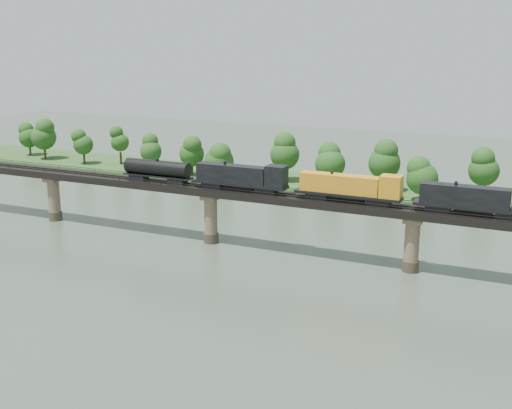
% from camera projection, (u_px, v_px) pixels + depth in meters
% --- Properties ---
extents(ground, '(400.00, 400.00, 0.00)m').
position_uv_depth(ground, '(124.00, 295.00, 103.34)').
color(ground, '#364435').
rests_on(ground, ground).
extents(far_bank, '(300.00, 24.00, 1.60)m').
position_uv_depth(far_bank, '(304.00, 183.00, 178.12)').
color(far_bank, '#26471C').
rests_on(far_bank, ground).
extents(bridge, '(236.00, 30.00, 11.50)m').
position_uv_depth(bridge, '(211.00, 216.00, 128.41)').
color(bridge, '#473A2D').
rests_on(bridge, ground).
extents(bridge_superstructure, '(220.00, 4.90, 0.75)m').
position_uv_depth(bridge_superstructure, '(210.00, 186.00, 126.80)').
color(bridge_superstructure, black).
rests_on(bridge_superstructure, bridge).
extents(far_treeline, '(289.06, 17.54, 13.60)m').
position_uv_depth(far_treeline, '(271.00, 155.00, 175.38)').
color(far_treeline, '#382619').
rests_on(far_treeline, far_bank).
extents(freight_train, '(79.43, 3.09, 5.47)m').
position_uv_depth(freight_train, '(311.00, 184.00, 117.88)').
color(freight_train, black).
rests_on(freight_train, bridge).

